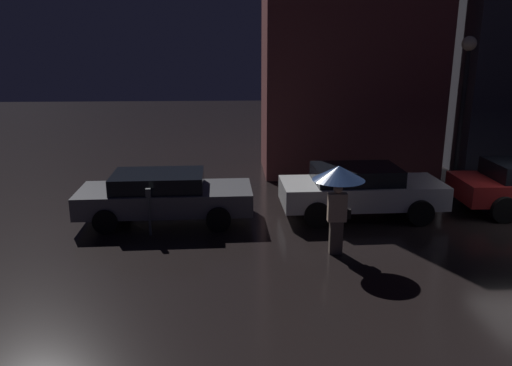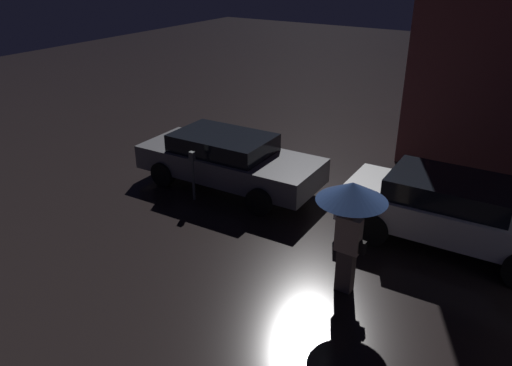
{
  "view_description": "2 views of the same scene",
  "coord_description": "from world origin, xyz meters",
  "px_view_note": "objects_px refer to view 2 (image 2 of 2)",
  "views": [
    {
      "loc": [
        -7.84,
        -11.46,
        4.58
      ],
      "look_at": [
        -7.26,
        -0.05,
        1.37
      ],
      "focal_mm": 35.0,
      "sensor_mm": 36.0,
      "label": 1
    },
    {
      "loc": [
        -3.03,
        -7.88,
        5.3
      ],
      "look_at": [
        -8.02,
        -0.0,
        0.96
      ],
      "focal_mm": 35.0,
      "sensor_mm": 36.0,
      "label": 2
    }
  ],
  "objects_px": {
    "parked_car_white": "(454,210)",
    "pedestrian_with_umbrella": "(351,204)",
    "parked_car_grey": "(228,159)",
    "parking_meter": "(193,170)"
  },
  "relations": [
    {
      "from": "parked_car_white",
      "to": "pedestrian_with_umbrella",
      "type": "relative_size",
      "value": 2.16
    },
    {
      "from": "parked_car_grey",
      "to": "parked_car_white",
      "type": "height_order",
      "value": "parked_car_white"
    },
    {
      "from": "pedestrian_with_umbrella",
      "to": "parking_meter",
      "type": "xyz_separation_m",
      "value": [
        -4.34,
        1.32,
        -0.92
      ]
    },
    {
      "from": "parked_car_grey",
      "to": "parked_car_white",
      "type": "distance_m",
      "value": 5.28
    },
    {
      "from": "pedestrian_with_umbrella",
      "to": "parking_meter",
      "type": "height_order",
      "value": "pedestrian_with_umbrella"
    },
    {
      "from": "pedestrian_with_umbrella",
      "to": "parking_meter",
      "type": "relative_size",
      "value": 1.7
    },
    {
      "from": "parking_meter",
      "to": "parked_car_white",
      "type": "bearing_deg",
      "value": 12.22
    },
    {
      "from": "parked_car_grey",
      "to": "parking_meter",
      "type": "bearing_deg",
      "value": -103.71
    },
    {
      "from": "parked_car_grey",
      "to": "parked_car_white",
      "type": "xyz_separation_m",
      "value": [
        5.28,
        0.13,
        0.05
      ]
    },
    {
      "from": "parked_car_grey",
      "to": "parking_meter",
      "type": "distance_m",
      "value": 1.09
    }
  ]
}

